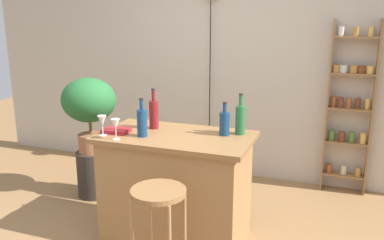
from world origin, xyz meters
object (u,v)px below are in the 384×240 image
Objects in this scene: bottle_vinegar at (224,123)px; wine_glass_center at (116,125)px; bottle_olive_oil at (240,119)px; cookbook at (116,131)px; spice_shelf at (349,107)px; plant_stool at (93,174)px; bar_stool at (159,214)px; bottle_spirits_clear at (142,122)px; potted_plant at (89,104)px; wine_glass_left at (102,121)px; bottle_wine_red at (154,114)px.

wine_glass_center is (-0.76, -0.40, 0.01)m from bottle_vinegar.
bottle_olive_oil is 1.59× the size of cookbook.
spice_shelf reaches higher than wine_glass_center.
bottle_vinegar reaches higher than cookbook.
plant_stool is 1.35m from wine_glass_center.
spice_shelf is (1.20, 2.14, 0.39)m from bar_stool.
bottle_spirits_clear reaches higher than bar_stool.
plant_stool is 0.62× the size of potted_plant.
bottle_spirits_clear is at bearing 15.70° from wine_glass_left.
bottle_wine_red is 2.10× the size of wine_glass_left.
bottle_vinegar is at bearing 27.87° from wine_glass_center.
bar_stool is 1.51× the size of plant_stool.
wine_glass_left is (-0.67, 0.41, 0.49)m from bar_stool.
potted_plant is at bearing 169.63° from bottle_olive_oil.
bottle_spirits_clear is 1.47× the size of cookbook.
bottle_spirits_clear is 0.27m from cookbook.
cookbook is (-0.85, -0.24, -0.09)m from bottle_vinegar.
potted_plant reaches higher than bottle_vinegar.
wine_glass_left is at bearing -164.30° from bottle_spirits_clear.
plant_stool is 1.75m from bottle_vinegar.
bottle_spirits_clear is at bearing -155.46° from bottle_olive_oil.
wine_glass_left is 1.00× the size of wine_glass_center.
potted_plant is 1.56m from bottle_vinegar.
bottle_vinegar is 0.98m from wine_glass_left.
bottle_vinegar is 1.67× the size of wine_glass_left.
bottle_vinegar is 0.88× the size of bottle_spirits_clear.
plant_stool is 1.23m from wine_glass_left.
cookbook is (-0.97, -0.31, -0.11)m from bottle_olive_oil.
bottle_vinegar is 0.82× the size of bottle_olive_oil.
spice_shelf reaches higher than bottle_olive_oil.
bottle_vinegar is at bearing 72.01° from bar_stool.
cookbook is (0.06, 0.10, -0.10)m from wine_glass_left.
bar_stool is 2.12× the size of bottle_wine_red.
cookbook is at bearing 140.02° from bar_stool.
plant_stool is at bearing 169.63° from bottle_olive_oil.
potted_plant reaches higher than wine_glass_center.
bottle_vinegar is at bearing 22.85° from bottle_spirits_clear.
plant_stool is at bearing 138.74° from bar_stool.
potted_plant is 1.66m from bottle_olive_oil.
bottle_spirits_clear is (-1.56, -1.65, 0.10)m from spice_shelf.
bottle_spirits_clear reaches higher than bottle_vinegar.
potted_plant is 3.70× the size of cookbook.
spice_shelf is 11.18× the size of wine_glass_center.
bottle_olive_oil reaches higher than wine_glass_center.
spice_shelf is 6.71× the size of bottle_vinegar.
spice_shelf is 2.56m from wine_glass_left.
bottle_olive_oil is at bearing 14.49° from cookbook.
bottle_spirits_clear is at bearing 126.12° from bar_stool.
potted_plant is at bearing 134.32° from cookbook.
bottle_wine_red is at bearing 93.25° from bottle_spirits_clear.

